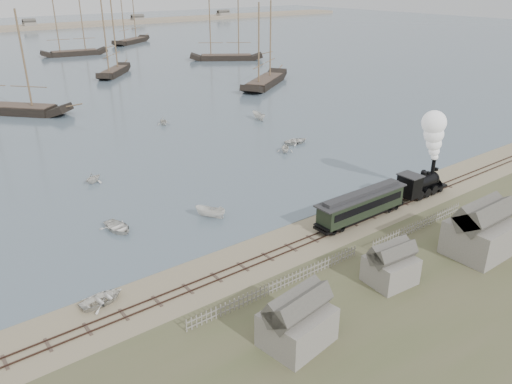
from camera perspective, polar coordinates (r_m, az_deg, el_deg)
ground at (r=52.90m, az=3.40°, el=-5.19°), size 600.00×600.00×0.00m
rail_track at (r=51.58m, az=4.85°, el=-5.99°), size 120.00×1.80×0.16m
picket_fence_west at (r=44.76m, az=2.87°, el=-11.05°), size 19.00×0.10×1.20m
picket_fence_east at (r=57.02m, az=18.05°, el=-4.17°), size 15.00×0.10×1.20m
shed_left at (r=39.34m, az=4.65°, el=-16.74°), size 5.00×4.00×4.10m
shed_mid at (r=47.22m, az=14.94°, el=-9.89°), size 4.00×3.50×3.60m
shed_right at (r=54.59m, az=23.87°, el=-6.40°), size 6.00×5.00×5.10m
locomotive at (r=65.03m, az=19.34°, el=3.62°), size 8.21×3.07×10.24m
passenger_coach at (r=56.78m, az=11.95°, el=-1.39°), size 12.63×2.44×3.07m
beached_dinghy at (r=44.80m, az=-17.18°, el=-11.59°), size 3.18×4.12×0.79m
rowboat_0 at (r=55.82m, az=-15.51°, el=-3.89°), size 4.53×3.54×0.86m
rowboat_1 at (r=69.50m, az=-18.13°, el=1.56°), size 3.31×3.47×1.42m
rowboat_2 at (r=56.70m, az=-5.27°, el=-2.34°), size 3.58×3.30×1.37m
rowboat_3 at (r=82.30m, az=4.64°, el=5.83°), size 3.32×4.39×0.86m
rowboat_4 at (r=77.84m, az=3.34°, el=5.09°), size 3.85×3.79×1.53m
rowboat_5 at (r=96.01m, az=0.28°, el=8.67°), size 3.93×1.88×1.46m
rowboat_7 at (r=94.21m, az=-10.54°, el=7.98°), size 3.03×2.71×1.45m
schooner_2 at (r=109.93m, az=-26.72°, el=13.09°), size 19.50×20.70×20.00m
schooner_3 at (r=145.45m, az=-16.31°, el=16.58°), size 15.35×16.46×20.00m
schooner_4 at (r=126.40m, az=1.08°, el=16.55°), size 23.33×18.40×20.00m
schooner_5 at (r=167.14m, az=-3.49°, el=18.21°), size 22.53×17.62×20.00m
schooner_8 at (r=187.60m, az=-20.42°, el=17.45°), size 22.32×8.34×20.00m
schooner_9 at (r=216.34m, az=-14.30°, el=18.78°), size 21.29×17.11×20.00m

